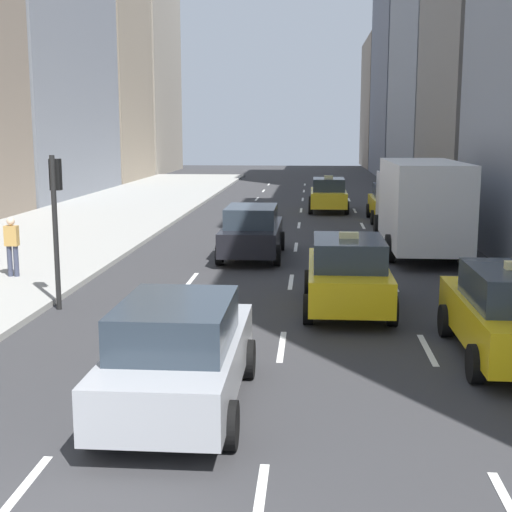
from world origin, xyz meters
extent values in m
cube|color=#9E9E99|center=(-7.00, 27.00, 0.07)|extent=(8.00, 66.00, 0.15)
cube|color=white|center=(-0.20, 2.00, 0.01)|extent=(0.12, 2.00, 0.01)
cube|color=white|center=(-0.20, 8.00, 0.01)|extent=(0.12, 2.00, 0.01)
cube|color=white|center=(-0.20, 14.00, 0.01)|extent=(0.12, 2.00, 0.01)
cube|color=white|center=(-0.20, 20.00, 0.01)|extent=(0.12, 2.00, 0.01)
cube|color=white|center=(-0.20, 26.00, 0.01)|extent=(0.12, 2.00, 0.01)
cube|color=white|center=(-0.20, 32.00, 0.01)|extent=(0.12, 2.00, 0.01)
cube|color=white|center=(-0.20, 38.00, 0.01)|extent=(0.12, 2.00, 0.01)
cube|color=white|center=(-0.20, 44.00, 0.01)|extent=(0.12, 2.00, 0.01)
cube|color=white|center=(-0.20, 50.00, 0.01)|extent=(0.12, 2.00, 0.01)
cube|color=white|center=(2.60, 2.00, 0.01)|extent=(0.12, 2.00, 0.01)
cube|color=white|center=(2.60, 8.00, 0.01)|extent=(0.12, 2.00, 0.01)
cube|color=white|center=(2.60, 14.00, 0.01)|extent=(0.12, 2.00, 0.01)
cube|color=white|center=(2.60, 20.00, 0.01)|extent=(0.12, 2.00, 0.01)
cube|color=white|center=(2.60, 26.00, 0.01)|extent=(0.12, 2.00, 0.01)
cube|color=white|center=(2.60, 32.00, 0.01)|extent=(0.12, 2.00, 0.01)
cube|color=white|center=(2.60, 38.00, 0.01)|extent=(0.12, 2.00, 0.01)
cube|color=white|center=(2.60, 44.00, 0.01)|extent=(0.12, 2.00, 0.01)
cube|color=white|center=(2.60, 50.00, 0.01)|extent=(0.12, 2.00, 0.01)
cube|color=white|center=(5.40, 8.00, 0.01)|extent=(0.12, 2.00, 0.01)
cube|color=white|center=(5.40, 14.00, 0.01)|extent=(0.12, 2.00, 0.01)
cube|color=white|center=(5.40, 20.00, 0.01)|extent=(0.12, 2.00, 0.01)
cube|color=white|center=(5.40, 26.00, 0.01)|extent=(0.12, 2.00, 0.01)
cube|color=white|center=(5.40, 32.00, 0.01)|extent=(0.12, 2.00, 0.01)
cube|color=white|center=(5.40, 38.00, 0.01)|extent=(0.12, 2.00, 0.01)
cube|color=white|center=(5.40, 44.00, 0.01)|extent=(0.12, 2.00, 0.01)
cube|color=white|center=(5.40, 50.00, 0.01)|extent=(0.12, 2.00, 0.01)
cube|color=gray|center=(-14.00, 38.75, 8.24)|extent=(6.00, 16.22, 16.49)
cube|color=gray|center=(-14.00, 52.81, 11.47)|extent=(6.00, 11.08, 22.94)
cube|color=gray|center=(-14.00, 65.70, 13.29)|extent=(6.00, 13.41, 26.58)
cube|color=slate|center=(12.00, 61.88, 11.08)|extent=(6.00, 16.64, 22.15)
cube|color=gray|center=(12.00, 78.07, 7.10)|extent=(6.00, 14.38, 14.19)
cube|color=yellow|center=(6.80, 7.60, 0.71)|extent=(1.80, 4.40, 0.76)
cylinder|color=black|center=(5.90, 8.97, 0.33)|extent=(0.22, 0.66, 0.66)
cylinder|color=black|center=(5.90, 6.24, 0.33)|extent=(0.22, 0.66, 0.66)
cube|color=yellow|center=(4.00, 11.06, 0.71)|extent=(1.80, 4.40, 0.76)
cube|color=#28333D|center=(4.00, 10.79, 1.41)|extent=(1.58, 2.29, 0.64)
cube|color=#F2E599|center=(4.00, 10.79, 1.80)|extent=(0.44, 0.20, 0.14)
cylinder|color=black|center=(3.10, 12.42, 0.33)|extent=(0.22, 0.66, 0.66)
cylinder|color=black|center=(4.90, 12.42, 0.33)|extent=(0.22, 0.66, 0.66)
cylinder|color=black|center=(3.10, 9.69, 0.33)|extent=(0.22, 0.66, 0.66)
cylinder|color=black|center=(4.90, 9.69, 0.33)|extent=(0.22, 0.66, 0.66)
cube|color=yellow|center=(6.80, 27.80, 0.71)|extent=(1.80, 4.40, 0.76)
cube|color=#28333D|center=(6.80, 27.53, 1.41)|extent=(1.58, 2.29, 0.64)
cube|color=#F2E599|center=(6.80, 27.53, 1.80)|extent=(0.44, 0.20, 0.14)
cylinder|color=black|center=(5.90, 29.16, 0.33)|extent=(0.22, 0.66, 0.66)
cylinder|color=black|center=(7.70, 29.16, 0.33)|extent=(0.22, 0.66, 0.66)
cylinder|color=black|center=(5.90, 26.43, 0.33)|extent=(0.22, 0.66, 0.66)
cylinder|color=black|center=(7.70, 26.43, 0.33)|extent=(0.22, 0.66, 0.66)
cube|color=yellow|center=(4.00, 31.64, 0.71)|extent=(1.80, 4.40, 0.76)
cube|color=#28333D|center=(4.00, 31.38, 1.41)|extent=(1.58, 2.29, 0.64)
cube|color=#F2E599|center=(4.00, 31.38, 1.80)|extent=(0.44, 0.20, 0.14)
cylinder|color=black|center=(3.10, 33.01, 0.33)|extent=(0.22, 0.66, 0.66)
cylinder|color=black|center=(4.90, 33.01, 0.33)|extent=(0.22, 0.66, 0.66)
cylinder|color=black|center=(3.10, 30.28, 0.33)|extent=(0.22, 0.66, 0.66)
cylinder|color=black|center=(4.90, 30.28, 0.33)|extent=(0.22, 0.66, 0.66)
cube|color=#9EA0A5|center=(1.20, 4.81, 0.70)|extent=(1.80, 4.46, 0.75)
cube|color=#28333D|center=(1.20, 4.54, 1.40)|extent=(1.58, 2.32, 0.64)
cylinder|color=black|center=(0.30, 6.19, 0.33)|extent=(0.22, 0.66, 0.66)
cylinder|color=black|center=(2.10, 6.19, 0.33)|extent=(0.22, 0.66, 0.66)
cylinder|color=black|center=(0.30, 3.43, 0.33)|extent=(0.22, 0.66, 0.66)
cylinder|color=black|center=(2.10, 3.43, 0.33)|extent=(0.22, 0.66, 0.66)
cube|color=black|center=(1.20, 17.83, 0.71)|extent=(1.80, 4.72, 0.76)
cube|color=#28333D|center=(1.20, 17.55, 1.41)|extent=(1.58, 2.45, 0.64)
cylinder|color=black|center=(0.30, 19.30, 0.33)|extent=(0.22, 0.66, 0.66)
cylinder|color=black|center=(2.10, 19.30, 0.33)|extent=(0.22, 0.66, 0.66)
cylinder|color=black|center=(0.30, 16.37, 0.33)|extent=(0.22, 0.66, 0.66)
cylinder|color=black|center=(2.10, 16.37, 0.33)|extent=(0.22, 0.66, 0.66)
cube|color=silver|center=(6.80, 22.65, 1.50)|extent=(2.10, 2.40, 2.10)
cube|color=#28333D|center=(6.80, 23.80, 1.80)|extent=(1.90, 0.10, 0.90)
cube|color=white|center=(6.80, 18.45, 1.80)|extent=(2.30, 6.00, 2.70)
cylinder|color=black|center=(5.75, 22.65, 0.45)|extent=(0.28, 0.90, 0.90)
cylinder|color=black|center=(7.85, 22.65, 0.45)|extent=(0.28, 0.90, 0.90)
cylinder|color=black|center=(5.65, 17.25, 0.45)|extent=(0.28, 0.90, 0.90)
cylinder|color=black|center=(7.95, 17.25, 0.45)|extent=(0.28, 0.90, 0.90)
cylinder|color=#383D51|center=(-5.18, 13.47, 0.58)|extent=(0.14, 0.14, 0.86)
cylinder|color=#383D51|center=(-5.00, 13.47, 0.58)|extent=(0.14, 0.14, 0.86)
cube|color=#B78C47|center=(-5.09, 13.47, 1.29)|extent=(0.36, 0.22, 0.56)
sphere|color=beige|center=(-5.09, 13.47, 1.69)|extent=(0.22, 0.22, 0.22)
cylinder|color=black|center=(-2.75, 10.52, 1.80)|extent=(0.12, 0.12, 3.60)
cube|color=black|center=(-2.75, 10.70, 3.15)|extent=(0.24, 0.20, 0.72)
sphere|color=red|center=(-2.75, 10.81, 3.38)|extent=(0.14, 0.14, 0.14)
sphere|color=#4C3F14|center=(-2.75, 10.81, 3.15)|extent=(0.14, 0.14, 0.14)
sphere|color=#198C2D|center=(-2.75, 10.81, 2.92)|extent=(0.14, 0.14, 0.14)
camera|label=1|loc=(3.14, -5.35, 4.16)|focal=50.00mm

